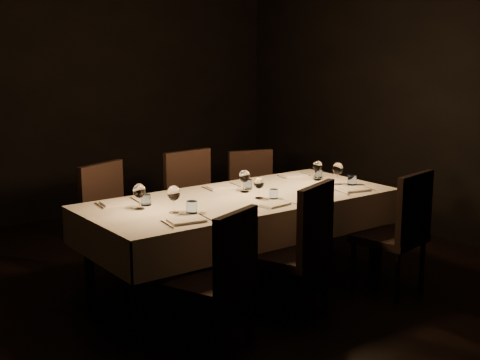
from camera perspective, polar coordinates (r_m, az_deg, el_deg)
room at (r=5.19m, az=-0.00°, el=6.48°), size 5.01×6.01×3.01m
dining_table at (r=5.33m, az=-0.00°, el=-2.24°), size 2.52×1.12×0.76m
chair_near_left at (r=4.32m, az=-1.59°, el=-7.94°), size 0.58×0.58×0.94m
place_setting_near_left at (r=4.75m, az=-5.00°, el=-2.11°), size 0.38×0.42×0.20m
chair_near_center at (r=4.80m, az=5.10°, el=-5.58°), size 0.62×0.62×1.01m
place_setting_near_center at (r=5.19m, az=2.34°, el=-1.02°), size 0.32×0.40×0.17m
chair_near_right at (r=5.39m, az=13.45°, el=-3.99°), size 0.56×0.56×0.99m
place_setting_near_right at (r=5.76m, az=9.04°, el=0.20°), size 0.37×0.41×0.19m
chair_far_left at (r=5.60m, az=-10.75°, el=-3.27°), size 0.62×0.62×1.00m
place_setting_far_left at (r=5.05m, az=-9.03°, el=-1.42°), size 0.36×0.41×0.19m
chair_far_center at (r=6.01m, az=-3.77°, el=-1.97°), size 0.51×0.51×1.02m
place_setting_far_center at (r=5.55m, az=-0.17°, el=-0.12°), size 0.35×0.41×0.19m
chair_far_right at (r=6.49m, az=1.23°, el=-1.25°), size 0.56×0.56×0.94m
place_setting_far_right at (r=6.06m, az=6.03°, el=0.78°), size 0.33×0.40×0.18m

